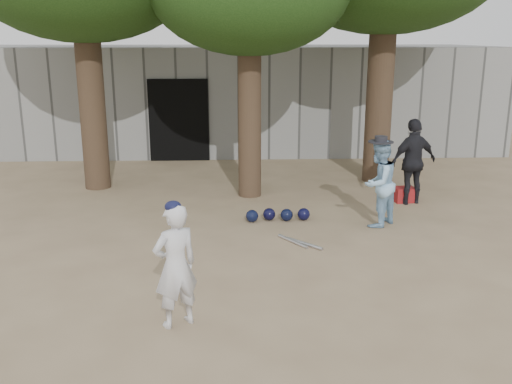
{
  "coord_description": "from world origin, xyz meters",
  "views": [
    {
      "loc": [
        0.25,
        -7.57,
        3.31
      ],
      "look_at": [
        0.6,
        1.0,
        0.95
      ],
      "focal_mm": 40.0,
      "sensor_mm": 36.0,
      "label": 1
    }
  ],
  "objects_px": {
    "boy_player": "(175,266)",
    "red_bag": "(404,194)",
    "spectator_dark": "(413,162)",
    "spectator_blue": "(378,183)"
  },
  "relations": [
    {
      "from": "boy_player",
      "to": "spectator_blue",
      "type": "height_order",
      "value": "spectator_blue"
    },
    {
      "from": "spectator_dark",
      "to": "boy_player",
      "type": "bearing_deg",
      "value": 30.02
    },
    {
      "from": "red_bag",
      "to": "spectator_blue",
      "type": "bearing_deg",
      "value": -122.51
    },
    {
      "from": "spectator_dark",
      "to": "red_bag",
      "type": "xyz_separation_m",
      "value": [
        -0.1,
        0.11,
        -0.72
      ]
    },
    {
      "from": "boy_player",
      "to": "spectator_dark",
      "type": "distance_m",
      "value": 6.52
    },
    {
      "from": "boy_player",
      "to": "spectator_blue",
      "type": "distance_m",
      "value": 4.8
    },
    {
      "from": "spectator_blue",
      "to": "red_bag",
      "type": "bearing_deg",
      "value": -167.56
    },
    {
      "from": "spectator_blue",
      "to": "red_bag",
      "type": "distance_m",
      "value": 1.87
    },
    {
      "from": "boy_player",
      "to": "red_bag",
      "type": "bearing_deg",
      "value": -161.23
    },
    {
      "from": "spectator_blue",
      "to": "red_bag",
      "type": "relative_size",
      "value": 3.71
    }
  ]
}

